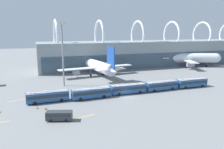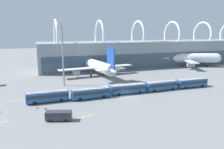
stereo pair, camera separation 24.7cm
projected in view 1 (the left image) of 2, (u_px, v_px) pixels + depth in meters
name	position (u px, v px, depth m)	size (l,w,h in m)	color
ground_plane	(127.00, 97.00, 66.92)	(440.00, 440.00, 0.00)	slate
terminal_building	(171.00, 52.00, 133.53)	(155.43, 24.49, 25.84)	gray
airliner_at_gate_far	(96.00, 65.00, 98.38)	(34.92, 39.32, 13.93)	white
airliner_parked_remote	(187.00, 58.00, 122.94)	(35.19, 31.26, 14.41)	silver
shuttle_bus_0	(48.00, 96.00, 61.59)	(11.68, 3.06, 3.07)	#285693
shuttle_bus_1	(91.00, 93.00, 65.00)	(11.74, 3.34, 3.07)	#285693
shuttle_bus_2	(128.00, 88.00, 69.92)	(11.63, 2.91, 3.07)	#285693
shuttle_bus_3	(161.00, 85.00, 74.10)	(11.72, 3.25, 3.07)	#285693
shuttle_bus_4	(192.00, 82.00, 78.08)	(11.61, 2.85, 3.07)	#285693
service_van_foreground	(59.00, 115.00, 48.85)	(6.08, 3.74, 2.17)	#2D3338
floodlight_mast	(62.00, 39.00, 77.11)	(3.17, 3.17, 22.89)	gray
lane_stripe_1	(24.00, 99.00, 64.78)	(9.43, 0.25, 0.01)	yellow
lane_stripe_2	(81.00, 118.00, 50.65)	(7.66, 0.25, 0.01)	yellow
traffic_cone_0	(46.00, 108.00, 56.08)	(0.63, 0.63, 0.69)	black
traffic_cone_1	(0.00, 111.00, 53.93)	(0.54, 0.54, 0.65)	black
traffic_cone_2	(37.00, 107.00, 56.63)	(0.45, 0.45, 0.74)	black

